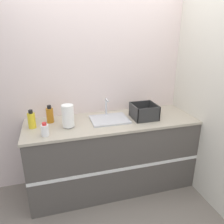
{
  "coord_description": "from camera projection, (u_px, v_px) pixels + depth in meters",
  "views": [
    {
      "loc": [
        -0.67,
        -2.02,
        1.95
      ],
      "look_at": [
        -0.01,
        0.3,
        1.05
      ],
      "focal_mm": 35.0,
      "sensor_mm": 36.0,
      "label": 1
    }
  ],
  "objects": [
    {
      "name": "counter_cabinet",
      "position": [
        112.0,
        154.0,
        2.81
      ],
      "size": [
        2.07,
        0.7,
        0.93
      ],
      "color": "#514C47",
      "rests_on": "ground_plane"
    },
    {
      "name": "wall_back",
      "position": [
        105.0,
        84.0,
        2.85
      ],
      "size": [
        4.44,
        0.06,
        2.6
      ],
      "color": "silver",
      "rests_on": "ground_plane"
    },
    {
      "name": "dish_rack",
      "position": [
        144.0,
        113.0,
        2.69
      ],
      "size": [
        0.29,
        0.29,
        0.18
      ],
      "color": "#2D2D2D",
      "rests_on": "counter_cabinet"
    },
    {
      "name": "ground_plane",
      "position": [
        120.0,
        201.0,
        2.67
      ],
      "size": [
        12.0,
        12.0,
        0.0
      ],
      "primitive_type": "plane",
      "color": "slate"
    },
    {
      "name": "bottle_amber",
      "position": [
        50.0,
        115.0,
        2.56
      ],
      "size": [
        0.08,
        0.08,
        0.21
      ],
      "color": "#B26B19",
      "rests_on": "counter_cabinet"
    },
    {
      "name": "paper_towel_roll",
      "position": [
        68.0,
        116.0,
        2.41
      ],
      "size": [
        0.13,
        0.13,
        0.26
      ],
      "color": "#4C4C51",
      "rests_on": "counter_cabinet"
    },
    {
      "name": "bottle_yellow",
      "position": [
        32.0,
        120.0,
        2.41
      ],
      "size": [
        0.08,
        0.08,
        0.21
      ],
      "color": "yellow",
      "rests_on": "counter_cabinet"
    },
    {
      "name": "bottle_white_spray",
      "position": [
        45.0,
        130.0,
        2.23
      ],
      "size": [
        0.08,
        0.08,
        0.15
      ],
      "color": "white",
      "rests_on": "counter_cabinet"
    },
    {
      "name": "wall_right",
      "position": [
        191.0,
        85.0,
        2.79
      ],
      "size": [
        0.06,
        2.67,
        2.6
      ],
      "color": "beige",
      "rests_on": "ground_plane"
    },
    {
      "name": "sink",
      "position": [
        109.0,
        119.0,
        2.65
      ],
      "size": [
        0.45,
        0.35,
        0.24
      ],
      "color": "silver",
      "rests_on": "counter_cabinet"
    }
  ]
}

